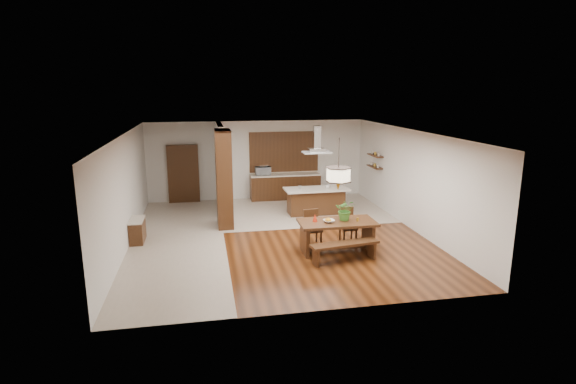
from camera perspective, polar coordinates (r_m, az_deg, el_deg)
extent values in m
plane|color=#3C1C0B|center=(12.77, -1.33, -5.53)|extent=(9.00, 9.00, 0.00)
cube|color=white|center=(12.16, -1.40, 7.54)|extent=(8.00, 9.00, 0.04)
cube|color=silver|center=(16.76, -3.92, 4.04)|extent=(8.00, 0.04, 2.90)
cube|color=silver|center=(8.13, 3.93, -5.77)|extent=(8.00, 0.04, 2.90)
cube|color=silver|center=(12.38, -19.94, 0.05)|extent=(0.04, 9.00, 2.90)
cube|color=silver|center=(13.61, 15.49, 1.49)|extent=(0.04, 9.00, 2.90)
cube|color=beige|center=(12.63, -13.79, -6.10)|extent=(2.50, 9.00, 0.01)
cube|color=beige|center=(15.35, 1.72, -2.30)|extent=(5.50, 4.00, 0.01)
cube|color=#412110|center=(12.16, -1.40, 7.47)|extent=(8.00, 9.00, 0.02)
cube|color=black|center=(13.41, -8.13, 1.66)|extent=(0.45, 1.00, 2.90)
cube|color=silver|center=(15.47, -8.53, 3.17)|extent=(0.18, 2.40, 2.90)
cube|color=black|center=(12.83, -18.57, -4.66)|extent=(0.37, 0.88, 0.63)
cube|color=black|center=(16.63, -13.14, 2.26)|extent=(1.10, 0.20, 2.10)
cube|color=black|center=(16.81, -0.36, 0.63)|extent=(2.60, 0.60, 0.90)
cube|color=silver|center=(16.71, -0.36, 2.22)|extent=(2.60, 0.62, 0.05)
cube|color=#9D612F|center=(16.83, -0.53, 5.14)|extent=(2.60, 0.08, 1.50)
cube|color=black|center=(15.90, 10.95, 3.16)|extent=(0.26, 0.90, 0.04)
cube|color=black|center=(15.84, 11.01, 4.58)|extent=(0.26, 0.90, 0.04)
cube|color=black|center=(11.39, 6.26, -3.85)|extent=(1.94, 0.99, 0.06)
cube|color=black|center=(11.31, 2.12, -6.04)|extent=(0.10, 0.77, 0.74)
cube|color=black|center=(11.76, 10.15, -5.48)|extent=(0.10, 0.77, 0.74)
imported|color=#3C7727|center=(11.41, 7.29, -2.27)|extent=(0.60, 0.56, 0.54)
imported|color=beige|center=(11.25, 5.22, -3.70)|extent=(0.33, 0.33, 0.07)
cone|color=red|center=(11.28, 3.44, -3.28)|extent=(0.15, 0.15, 0.19)
cylinder|color=gold|center=(11.45, 8.84, -3.44)|extent=(0.07, 0.07, 0.09)
cube|color=black|center=(14.86, 3.57, -1.22)|extent=(1.83, 0.70, 0.82)
cube|color=silver|center=(14.72, 3.63, 0.36)|extent=(2.10, 0.93, 0.05)
imported|color=silver|center=(14.77, 5.05, 0.69)|extent=(0.14, 0.14, 0.10)
imported|color=silver|center=(16.53, -3.20, 2.70)|extent=(0.57, 0.40, 0.30)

